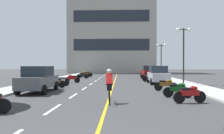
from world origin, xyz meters
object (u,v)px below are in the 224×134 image
object	(u,v)px
motorcycle_7	(72,78)
motorcycle_12	(85,74)
motorcycle_5	(55,82)
motorcycle_13	(87,74)
motorcycle_11	(82,75)
motorcycle_4	(166,85)
motorcycle_9	(150,77)
motorcycle_10	(147,76)
parked_car_near	(38,79)
parked_car_mid	(158,75)
motorcycle_6	(61,81)
motorcycle_8	(150,77)
cyclist_rider	(109,85)
motorcycle_2	(190,94)
motorcycle_3	(178,89)
street_lamp_far	(161,53)
parked_car_far	(148,72)
street_lamp_mid	(184,43)

from	to	relation	value
motorcycle_7	motorcycle_12	world-z (taller)	same
motorcycle_5	motorcycle_7	xyz separation A→B (m)	(0.29, 4.97, 0.00)
motorcycle_13	motorcycle_11	bearing A→B (deg)	-89.04
motorcycle_5	motorcycle_4	bearing A→B (deg)	-12.17
motorcycle_9	motorcycle_10	size ratio (longest dim) A/B	0.98
motorcycle_4	parked_car_near	bearing A→B (deg)	-174.32
parked_car_mid	motorcycle_6	bearing A→B (deg)	-164.89
motorcycle_11	motorcycle_12	size ratio (longest dim) A/B	1.00
motorcycle_4	motorcycle_8	xyz separation A→B (m)	(0.06, 8.86, 0.00)
motorcycle_5	cyclist_rider	distance (m)	8.45
motorcycle_9	motorcycle_10	bearing A→B (deg)	89.75
motorcycle_6	motorcycle_13	world-z (taller)	same
motorcycle_13	motorcycle_4	bearing A→B (deg)	-65.62
motorcycle_9	cyclist_rider	size ratio (longest dim) A/B	0.95
motorcycle_2	motorcycle_9	size ratio (longest dim) A/B	1.01
motorcycle_3	motorcycle_8	xyz separation A→B (m)	(0.04, 11.94, 0.00)
street_lamp_far	parked_car_near	bearing A→B (deg)	-124.21
parked_car_mid	motorcycle_8	xyz separation A→B (m)	(-0.44, 2.72, -0.44)
motorcycle_3	motorcycle_6	bearing A→B (deg)	142.70
motorcycle_4	motorcycle_7	distance (m)	10.91
motorcycle_2	cyclist_rider	bearing A→B (deg)	-178.28
motorcycle_12	motorcycle_13	size ratio (longest dim) A/B	1.03
motorcycle_8	motorcycle_11	world-z (taller)	same
motorcycle_10	motorcycle_3	bearing A→B (deg)	-90.97
street_lamp_far	parked_car_far	bearing A→B (deg)	-146.49
street_lamp_mid	motorcycle_12	bearing A→B (deg)	135.30
motorcycle_7	motorcycle_2	bearing A→B (deg)	-53.79
parked_car_near	motorcycle_7	distance (m)	7.80
motorcycle_3	motorcycle_12	world-z (taller)	same
motorcycle_12	motorcycle_13	xyz separation A→B (m)	(0.04, 2.17, 0.00)
motorcycle_7	motorcycle_9	distance (m)	9.53
parked_car_mid	motorcycle_4	size ratio (longest dim) A/B	2.52
parked_car_far	motorcycle_2	xyz separation A→B (m)	(-0.61, -20.09, -0.44)
parked_car_far	motorcycle_12	world-z (taller)	parked_car_far
motorcycle_4	motorcycle_10	world-z (taller)	same
motorcycle_5	motorcycle_11	distance (m)	12.43
motorcycle_9	motorcycle_12	world-z (taller)	same
parked_car_far	motorcycle_5	distance (m)	16.37
motorcycle_12	cyclist_rider	world-z (taller)	cyclist_rider
motorcycle_12	motorcycle_13	distance (m)	2.17
motorcycle_7	motorcycle_11	world-z (taller)	same
parked_car_mid	cyclist_rider	distance (m)	11.98
motorcycle_4	motorcycle_9	world-z (taller)	same
motorcycle_3	motorcycle_13	size ratio (longest dim) A/B	1.03
motorcycle_3	motorcycle_6	distance (m)	11.07
motorcycle_13	parked_car_near	bearing A→B (deg)	-90.90
motorcycle_6	parked_car_near	bearing A→B (deg)	-93.59
street_lamp_mid	parked_car_near	bearing A→B (deg)	-151.56
parked_car_far	motorcycle_10	bearing A→B (deg)	-99.78
motorcycle_2	motorcycle_5	world-z (taller)	same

